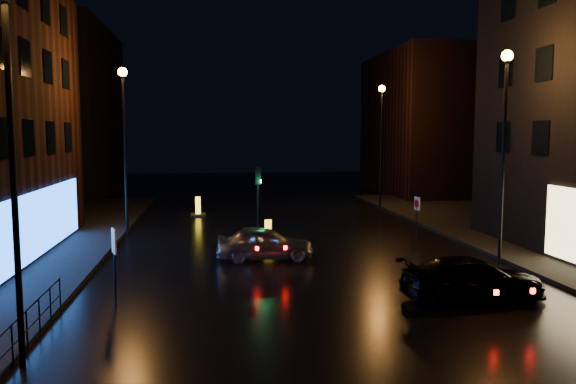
{
  "coord_description": "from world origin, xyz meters",
  "views": [
    {
      "loc": [
        -3.61,
        -14.68,
        5.16
      ],
      "look_at": [
        -0.5,
        7.75,
        2.8
      ],
      "focal_mm": 35.0,
      "sensor_mm": 36.0,
      "label": 1
    }
  ],
  "objects_px": {
    "dark_sedan": "(473,279)",
    "traffic_signal": "(258,224)",
    "bollard_far": "(198,211)",
    "road_sign_left": "(114,248)",
    "bollard_near": "(268,238)",
    "road_sign_right": "(417,207)",
    "silver_hatchback": "(265,243)"
  },
  "relations": [
    {
      "from": "dark_sedan",
      "to": "traffic_signal",
      "type": "bearing_deg",
      "value": 20.71
    },
    {
      "from": "bollard_far",
      "to": "road_sign_left",
      "type": "bearing_deg",
      "value": -97.76
    },
    {
      "from": "road_sign_left",
      "to": "bollard_near",
      "type": "bearing_deg",
      "value": 39.09
    },
    {
      "from": "traffic_signal",
      "to": "bollard_far",
      "type": "distance_m",
      "value": 7.62
    },
    {
      "from": "dark_sedan",
      "to": "bollard_far",
      "type": "height_order",
      "value": "dark_sedan"
    },
    {
      "from": "bollard_near",
      "to": "road_sign_left",
      "type": "height_order",
      "value": "road_sign_left"
    },
    {
      "from": "dark_sedan",
      "to": "bollard_near",
      "type": "xyz_separation_m",
      "value": [
        -5.38,
        10.06,
        -0.42
      ]
    },
    {
      "from": "dark_sedan",
      "to": "bollard_far",
      "type": "distance_m",
      "value": 21.38
    },
    {
      "from": "traffic_signal",
      "to": "road_sign_left",
      "type": "distance_m",
      "value": 12.67
    },
    {
      "from": "road_sign_right",
      "to": "bollard_far",
      "type": "bearing_deg",
      "value": -50.05
    },
    {
      "from": "traffic_signal",
      "to": "dark_sedan",
      "type": "xyz_separation_m",
      "value": [
        5.65,
        -12.55,
        0.15
      ]
    },
    {
      "from": "silver_hatchback",
      "to": "dark_sedan",
      "type": "xyz_separation_m",
      "value": [
        5.88,
        -6.48,
        -0.02
      ]
    },
    {
      "from": "bollard_near",
      "to": "road_sign_right",
      "type": "bearing_deg",
      "value": 25.19
    },
    {
      "from": "silver_hatchback",
      "to": "road_sign_left",
      "type": "xyz_separation_m",
      "value": [
        -5.1,
        -5.36,
        1.06
      ]
    },
    {
      "from": "traffic_signal",
      "to": "road_sign_right",
      "type": "xyz_separation_m",
      "value": [
        7.76,
        -2.12,
        1.02
      ]
    },
    {
      "from": "bollard_near",
      "to": "traffic_signal",
      "type": "bearing_deg",
      "value": 118.57
    },
    {
      "from": "silver_hatchback",
      "to": "bollard_far",
      "type": "xyz_separation_m",
      "value": [
        -3.0,
        12.97,
        -0.41
      ]
    },
    {
      "from": "silver_hatchback",
      "to": "bollard_near",
      "type": "relative_size",
      "value": 2.7
    },
    {
      "from": "bollard_far",
      "to": "bollard_near",
      "type": "bearing_deg",
      "value": -70.8
    },
    {
      "from": "bollard_far",
      "to": "silver_hatchback",
      "type": "bearing_deg",
      "value": -78.22
    },
    {
      "from": "dark_sedan",
      "to": "road_sign_right",
      "type": "distance_m",
      "value": 10.67
    },
    {
      "from": "silver_hatchback",
      "to": "bollard_near",
      "type": "bearing_deg",
      "value": -4.69
    },
    {
      "from": "dark_sedan",
      "to": "road_sign_right",
      "type": "relative_size",
      "value": 2.23
    },
    {
      "from": "traffic_signal",
      "to": "road_sign_left",
      "type": "bearing_deg",
      "value": -114.98
    },
    {
      "from": "silver_hatchback",
      "to": "bollard_near",
      "type": "distance_m",
      "value": 3.65
    },
    {
      "from": "dark_sedan",
      "to": "road_sign_right",
      "type": "bearing_deg",
      "value": -15.0
    },
    {
      "from": "road_sign_left",
      "to": "road_sign_right",
      "type": "xyz_separation_m",
      "value": [
        13.09,
        9.31,
        -0.21
      ]
    },
    {
      "from": "bollard_near",
      "to": "bollard_far",
      "type": "xyz_separation_m",
      "value": [
        -3.49,
        9.38,
        0.02
      ]
    },
    {
      "from": "traffic_signal",
      "to": "silver_hatchback",
      "type": "xyz_separation_m",
      "value": [
        -0.23,
        -6.07,
        0.17
      ]
    },
    {
      "from": "bollard_near",
      "to": "road_sign_right",
      "type": "relative_size",
      "value": 0.72
    },
    {
      "from": "bollard_far",
      "to": "road_sign_left",
      "type": "height_order",
      "value": "road_sign_left"
    },
    {
      "from": "traffic_signal",
      "to": "bollard_near",
      "type": "distance_m",
      "value": 2.51
    }
  ]
}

